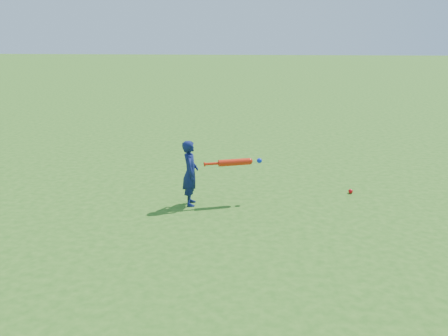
{
  "coord_description": "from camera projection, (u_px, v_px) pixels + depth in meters",
  "views": [
    {
      "loc": [
        1.3,
        -6.86,
        2.51
      ],
      "look_at": [
        0.81,
        0.13,
        0.52
      ],
      "focal_mm": 40.0,
      "sensor_mm": 36.0,
      "label": 1
    }
  ],
  "objects": [
    {
      "name": "child",
      "position": [
        190.0,
        173.0,
        7.18
      ],
      "size": [
        0.26,
        0.37,
        0.96
      ],
      "primitive_type": "imported",
      "rotation": [
        0.0,
        0.0,
        1.68
      ],
      "color": "#10194C",
      "rests_on": "ground"
    },
    {
      "name": "bat_swing",
      "position": [
        237.0,
        162.0,
        7.24
      ],
      "size": [
        0.84,
        0.32,
        0.1
      ],
      "rotation": [
        0.0,
        0.0,
        0.31
      ],
      "color": "red",
      "rests_on": "ground"
    },
    {
      "name": "ground",
      "position": [
        168.0,
        203.0,
        7.35
      ],
      "size": [
        80.0,
        80.0,
        0.0
      ],
      "primitive_type": "plane",
      "color": "#295F16",
      "rests_on": "ground"
    },
    {
      "name": "ground_ball_red",
      "position": [
        351.0,
        191.0,
        7.77
      ],
      "size": [
        0.07,
        0.07,
        0.07
      ],
      "primitive_type": "sphere",
      "color": "red",
      "rests_on": "ground"
    }
  ]
}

